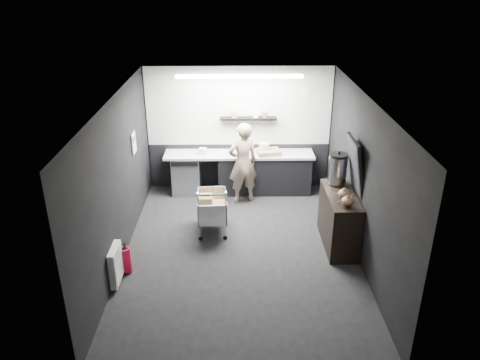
{
  "coord_description": "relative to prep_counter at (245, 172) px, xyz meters",
  "views": [
    {
      "loc": [
        -0.09,
        -6.96,
        4.51
      ],
      "look_at": [
        -0.0,
        0.4,
        1.19
      ],
      "focal_mm": 35.0,
      "sensor_mm": 36.0,
      "label": 1
    }
  ],
  "objects": [
    {
      "name": "wall_left",
      "position": [
        -2.14,
        -2.42,
        0.89
      ],
      "size": [
        0.0,
        5.5,
        5.5
      ],
      "primitive_type": "plane",
      "rotation": [
        1.57,
        0.0,
        1.57
      ],
      "color": "black",
      "rests_on": "floor"
    },
    {
      "name": "shopping_cart",
      "position": [
        -0.66,
        -1.68,
        0.01
      ],
      "size": [
        0.57,
        0.91,
        0.97
      ],
      "color": "silver",
      "rests_on": "floor"
    },
    {
      "name": "poster_red_band",
      "position": [
        -2.11,
        -1.12,
        1.16
      ],
      "size": [
        0.02,
        0.22,
        0.1
      ],
      "primitive_type": "cube",
      "color": "red",
      "rests_on": "poster"
    },
    {
      "name": "wall_right",
      "position": [
        1.86,
        -2.42,
        0.89
      ],
      "size": [
        0.0,
        5.5,
        5.5
      ],
      "primitive_type": "plane",
      "rotation": [
        1.57,
        0.0,
        -1.57
      ],
      "color": "black",
      "rests_on": "floor"
    },
    {
      "name": "prep_counter",
      "position": [
        0.0,
        0.0,
        0.0
      ],
      "size": [
        3.2,
        0.61,
        0.9
      ],
      "color": "black",
      "rests_on": "floor"
    },
    {
      "name": "poster",
      "position": [
        -2.12,
        -1.12,
        1.09
      ],
      "size": [
        0.02,
        0.3,
        0.4
      ],
      "primitive_type": "cube",
      "color": "silver",
      "rests_on": "wall_left"
    },
    {
      "name": "cardboard_box",
      "position": [
        0.49,
        -0.05,
        0.49
      ],
      "size": [
        0.54,
        0.45,
        0.1
      ],
      "primitive_type": "cube",
      "rotation": [
        0.0,
        0.0,
        0.18
      ],
      "color": "olive",
      "rests_on": "prep_counter"
    },
    {
      "name": "wall_front",
      "position": [
        -0.14,
        -5.17,
        0.89
      ],
      "size": [
        5.5,
        0.0,
        5.5
      ],
      "primitive_type": "plane",
      "rotation": [
        -1.57,
        0.0,
        0.0
      ],
      "color": "black",
      "rests_on": "floor"
    },
    {
      "name": "floating_shelf",
      "position": [
        0.06,
        0.2,
        1.16
      ],
      "size": [
        1.2,
        0.22,
        0.04
      ],
      "primitive_type": "cube",
      "color": "black",
      "rests_on": "wall_back"
    },
    {
      "name": "fire_extinguisher",
      "position": [
        -1.99,
        -3.03,
        -0.2
      ],
      "size": [
        0.16,
        0.16,
        0.53
      ],
      "color": "red",
      "rests_on": "floor"
    },
    {
      "name": "ceiling_strip",
      "position": [
        -0.14,
        -0.57,
        2.21
      ],
      "size": [
        2.4,
        0.2,
        0.04
      ],
      "primitive_type": "cube",
      "color": "white",
      "rests_on": "ceiling"
    },
    {
      "name": "ceiling",
      "position": [
        -0.14,
        -2.42,
        2.24
      ],
      "size": [
        5.5,
        5.5,
        0.0
      ],
      "primitive_type": "plane",
      "rotation": [
        3.14,
        0.0,
        0.0
      ],
      "color": "silver",
      "rests_on": "wall_back"
    },
    {
      "name": "person",
      "position": [
        -0.06,
        -0.45,
        0.4
      ],
      "size": [
        0.73,
        0.59,
        1.72
      ],
      "primitive_type": "imported",
      "rotation": [
        0.0,
        0.0,
        3.47
      ],
      "color": "beige",
      "rests_on": "floor"
    },
    {
      "name": "white_container",
      "position": [
        -0.91,
        -0.05,
        0.51
      ],
      "size": [
        0.17,
        0.14,
        0.14
      ],
      "primitive_type": "cube",
      "rotation": [
        0.0,
        0.0,
        -0.15
      ],
      "color": "white",
      "rests_on": "prep_counter"
    },
    {
      "name": "sideboard",
      "position": [
        1.61,
        -2.16,
        0.17
      ],
      "size": [
        0.56,
        1.32,
        1.97
      ],
      "color": "black",
      "rests_on": "floor"
    },
    {
      "name": "wall_back",
      "position": [
        -0.14,
        0.33,
        0.89
      ],
      "size": [
        5.5,
        0.0,
        5.5
      ],
      "primitive_type": "plane",
      "rotation": [
        1.57,
        0.0,
        0.0
      ],
      "color": "black",
      "rests_on": "floor"
    },
    {
      "name": "pink_tub",
      "position": [
        0.4,
        0.0,
        0.56
      ],
      "size": [
        0.23,
        0.23,
        0.23
      ],
      "primitive_type": "cylinder",
      "color": "beige",
      "rests_on": "prep_counter"
    },
    {
      "name": "wall_clock",
      "position": [
        1.26,
        0.3,
        1.69
      ],
      "size": [
        0.2,
        0.03,
        0.2
      ],
      "primitive_type": "cylinder",
      "rotation": [
        1.57,
        0.0,
        0.0
      ],
      "color": "white",
      "rests_on": "wall_back"
    },
    {
      "name": "radiator",
      "position": [
        -2.08,
        -3.32,
        -0.11
      ],
      "size": [
        0.1,
        0.5,
        0.6
      ],
      "primitive_type": "cube",
      "color": "white",
      "rests_on": "wall_left"
    },
    {
      "name": "kitchen_wall_panel",
      "position": [
        -0.14,
        0.31,
        1.39
      ],
      "size": [
        3.95,
        0.02,
        1.7
      ],
      "primitive_type": "cube",
      "color": "silver",
      "rests_on": "wall_back"
    },
    {
      "name": "floor",
      "position": [
        -0.14,
        -2.42,
        -0.46
      ],
      "size": [
        5.5,
        5.5,
        0.0
      ],
      "primitive_type": "plane",
      "color": "black",
      "rests_on": "ground"
    },
    {
      "name": "dado_panel",
      "position": [
        -0.14,
        0.31,
        0.04
      ],
      "size": [
        3.95,
        0.02,
        1.0
      ],
      "primitive_type": "cube",
      "color": "black",
      "rests_on": "wall_back"
    }
  ]
}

